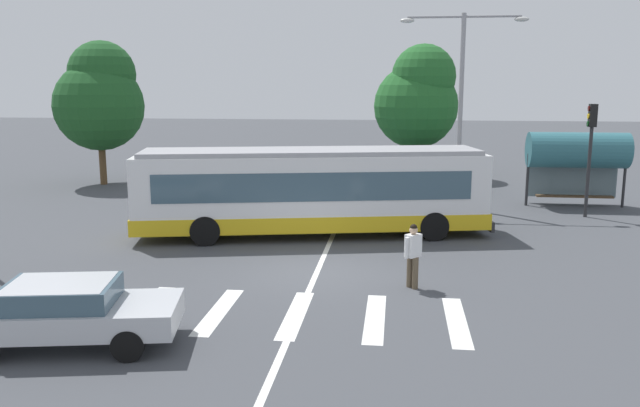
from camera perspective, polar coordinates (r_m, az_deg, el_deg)
The scene contains 15 objects.
ground_plane at distance 18.41m, azimuth -0.56°, elevation -6.10°, with size 160.00×160.00×0.00m, color #424449.
city_transit_bus at distance 22.48m, azimuth -0.73°, elevation 1.12°, with size 12.61×5.07×3.06m.
pedestrian_crossing_street at distance 16.91m, azimuth 8.29°, elevation -4.32°, with size 0.47×0.47×1.72m.
foreground_sedan at distance 14.14m, azimuth -21.78°, elevation -8.83°, with size 4.76×2.63×1.35m.
parked_car_champagne at distance 33.92m, azimuth -1.86°, elevation 2.91°, with size 2.02×4.58×1.35m.
parked_car_blue at distance 33.62m, azimuth 2.48°, elevation 2.84°, with size 2.11×4.61×1.35m.
parked_car_charcoal at distance 33.35m, azimuth 7.44°, elevation 2.70°, with size 1.91×4.52×1.35m.
parked_car_teal at distance 33.23m, azimuth 12.05°, elevation 2.53°, with size 2.01×4.57×1.35m.
traffic_light_far_corner at distance 27.63m, azimuth 22.97°, elevation 5.10°, with size 0.33×0.32×4.53m.
bus_stop_shelter at distance 29.94m, azimuth 21.95°, elevation 4.32°, with size 4.19×1.54×3.25m.
twin_arm_street_lamp at distance 27.94m, azimuth 12.47°, elevation 10.04°, with size 5.23×0.32×8.18m.
background_tree_left at distance 35.95m, azimuth -19.01°, elevation 8.98°, with size 4.67×4.67×7.55m.
background_tree_right at distance 37.90m, azimuth 8.74°, elevation 9.32°, with size 4.88×4.88×7.57m.
crosswalk_painted_stripes at distance 15.13m, azimuth -2.17°, elevation -9.84°, with size 7.82×3.18×0.01m.
lane_center_line at distance 20.31m, azimuth 0.44°, elevation -4.49°, with size 0.16×24.00×0.01m, color silver.
Camera 1 is at (2.30, -17.49, 5.28)m, focal length 35.92 mm.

